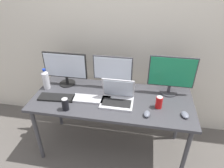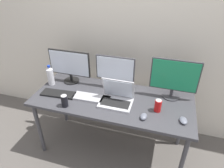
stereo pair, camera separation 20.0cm
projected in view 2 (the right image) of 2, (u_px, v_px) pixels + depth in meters
ground_plane at (112, 147)px, 2.49m from camera, size 16.00×16.00×0.00m
wall_back at (127, 30)px, 2.29m from camera, size 7.00×0.08×2.60m
work_desk at (112, 103)px, 2.14m from camera, size 1.68×0.69×0.74m
monitor_left at (70, 65)px, 2.29m from camera, size 0.50×0.19×0.39m
monitor_center at (115, 72)px, 2.18m from camera, size 0.43×0.21×0.38m
monitor_right at (174, 78)px, 2.00m from camera, size 0.48×0.18×0.43m
laptop_silver at (117, 97)px, 2.02m from camera, size 0.33×0.25×0.25m
keyboard_main at (91, 98)px, 2.10m from camera, size 0.40×0.15×0.02m
keyboard_aux at (58, 94)px, 2.16m from camera, size 0.38×0.16×0.02m
mouse_by_keyboard at (144, 117)px, 1.83m from camera, size 0.07×0.10×0.04m
mouse_by_laptop at (183, 120)px, 1.79m from camera, size 0.09×0.11×0.04m
water_bottle at (50, 76)px, 2.29m from camera, size 0.08×0.08×0.24m
soda_can_near_keyboard at (158, 106)px, 1.90m from camera, size 0.07×0.07×0.13m
soda_can_by_laptop at (65, 101)px, 1.96m from camera, size 0.07×0.07×0.13m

